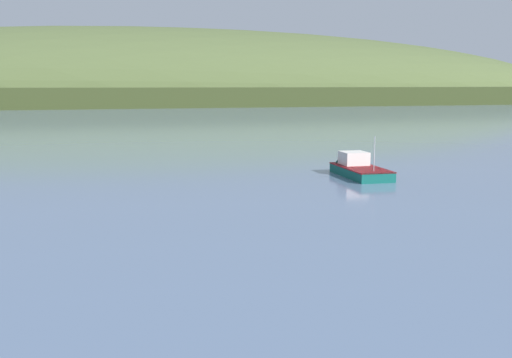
# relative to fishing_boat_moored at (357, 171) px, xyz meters

# --- Properties ---
(far_shoreline_hill) EXTENTS (459.58, 154.56, 53.94)m
(far_shoreline_hill) POSITION_rel_fishing_boat_moored_xyz_m (-10.56, 185.56, -0.05)
(far_shoreline_hill) COLOR #35401E
(far_shoreline_hill) RESTS_ON ground
(fishing_boat_moored) EXTENTS (2.87, 6.63, 3.98)m
(fishing_boat_moored) POSITION_rel_fishing_boat_moored_xyz_m (0.00, 0.00, 0.00)
(fishing_boat_moored) COLOR #0F564C
(fishing_boat_moored) RESTS_ON ground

